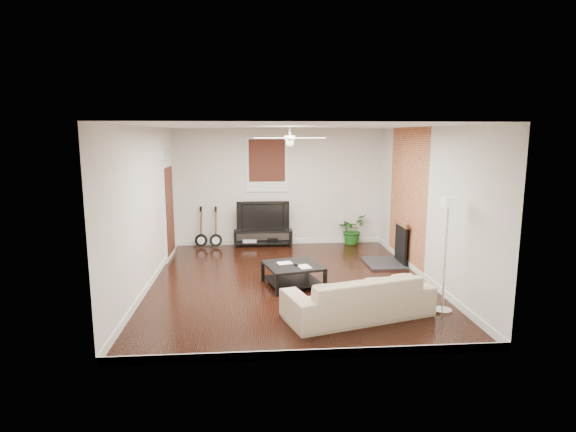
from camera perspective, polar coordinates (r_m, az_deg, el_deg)
The scene contains 14 objects.
room at distance 8.28m, azimuth 0.22°, elevation 1.23°, with size 5.01×6.01×2.81m.
brick_accent at distance 9.77m, azimuth 14.43°, elevation 2.25°, with size 0.02×2.20×2.80m, color #B15E39.
fireplace at distance 9.84m, azimuth 12.61°, elevation -3.18°, with size 0.80×1.10×0.92m, color black.
window_back at distance 11.15m, azimuth -2.60°, elevation 6.32°, with size 1.00×0.06×1.30m, color #37150F.
door_left at distance 10.31m, azimuth -14.45°, elevation 1.80°, with size 0.08×1.00×2.50m, color white.
tv_stand at distance 11.21m, azimuth -3.07°, elevation -2.74°, with size 1.39×0.37×0.39m, color black.
tv at distance 11.12m, azimuth -3.10°, elevation 0.07°, with size 1.25×0.16×0.72m, color black.
coffee_table at distance 8.32m, azimuth 0.60°, elevation -7.25°, with size 0.93×0.93×0.39m, color black.
sofa at distance 7.00m, azimuth 8.61°, elevation -9.67°, with size 2.17×0.85×0.63m, color #C4AF93.
floor_lamp at distance 7.34m, azimuth 18.77°, elevation -4.53°, with size 0.29×0.29×1.77m, color white, non-canonical shape.
potted_plant at distance 11.47m, azimuth 7.82°, elevation -1.65°, with size 0.66×0.57×0.73m, color #1E5E1B.
guitar_left at distance 11.18m, azimuth -10.66°, elevation -1.39°, with size 0.30×0.21×0.98m, color black, non-canonical shape.
guitar_right at distance 11.12m, azimuth -8.88°, elevation -1.40°, with size 0.30×0.21×0.98m, color black, non-canonical shape.
ceiling_fan at distance 8.18m, azimuth 0.23°, elevation 9.56°, with size 1.24×1.24×0.32m, color white, non-canonical shape.
Camera 1 is at (-0.68, -8.15, 2.66)m, focal length 28.97 mm.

